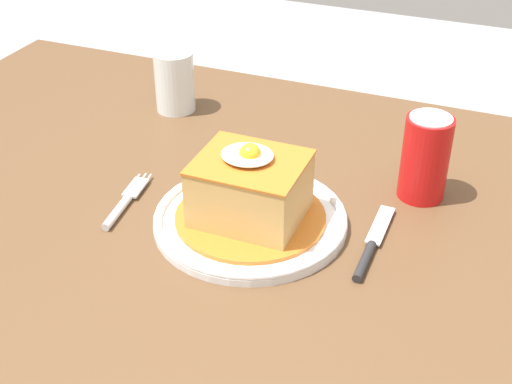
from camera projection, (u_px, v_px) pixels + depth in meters
dining_table at (291, 274)px, 1.02m from camera, size 1.47×0.85×0.72m
main_plate at (250, 219)px, 0.95m from camera, size 0.26×0.26×0.02m
sandwich_meal at (250, 191)px, 0.92m from camera, size 0.20×0.20×0.11m
fork at (123, 204)px, 0.98m from camera, size 0.03×0.14×0.01m
knife at (369, 250)px, 0.90m from camera, size 0.02×0.17×0.01m
soda_can at (425, 158)px, 0.98m from camera, size 0.07×0.07×0.12m
drinking_glass at (175, 85)px, 1.22m from camera, size 0.07×0.07×0.10m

